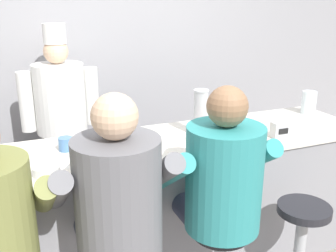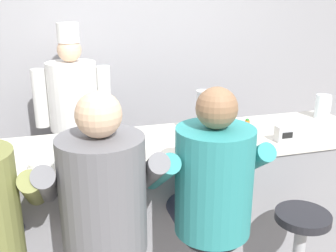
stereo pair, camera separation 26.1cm
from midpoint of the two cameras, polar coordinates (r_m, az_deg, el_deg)
The scene contains 15 objects.
wall_back at distance 3.99m, azimuth -9.18°, elevation 9.66°, with size 10.00×0.06×2.70m.
diner_counter at distance 2.91m, azimuth -1.32°, elevation -11.17°, with size 2.85×0.74×0.99m.
ketchup_bottle_red at distance 2.53m, azimuth 2.86°, elevation -0.66°, with size 0.08×0.08×0.26m.
mustard_bottle_yellow at distance 2.62m, azimuth 5.26°, elevation -0.32°, with size 0.07×0.07×0.23m.
hot_sauce_bottle_orange at distance 2.78m, azimuth 8.30°, elevation -0.14°, with size 0.03×0.03×0.14m.
water_pitcher_clear at distance 3.46m, azimuth 17.76°, elevation 3.26°, with size 0.14×0.12×0.19m.
breakfast_plate at distance 2.63m, azimuth -7.43°, elevation -2.44°, with size 0.23×0.23×0.05m.
cereal_bowl at distance 2.31m, azimuth -20.36°, elevation -6.13°, with size 0.15×0.15×0.05m.
coffee_mug_blue at distance 2.62m, azimuth -17.32°, elevation -2.54°, with size 0.14×0.09×0.09m.
cup_stack_steel at distance 2.74m, azimuth 2.07°, elevation 1.90°, with size 0.11×0.11×0.33m.
napkin_dispenser_chrome at distance 2.81m, azimuth 13.44°, elevation -0.57°, with size 0.13×0.08×0.11m.
diner_seated_grey at distance 2.04m, azimuth -11.20°, elevation -10.85°, with size 0.65×0.65×1.52m.
diner_seated_teal at distance 2.21m, azimuth 4.22°, elevation -8.33°, with size 0.64×0.63×1.50m.
empty_stool_round at distance 2.71m, azimuth 16.06°, elevation -15.34°, with size 0.33×0.33×0.69m.
cook_in_whites_near at distance 3.58m, azimuth -17.25°, elevation 1.51°, with size 0.67×0.43×1.72m.
Camera 1 is at (-1.03, -1.96, 1.92)m, focal length 42.00 mm.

